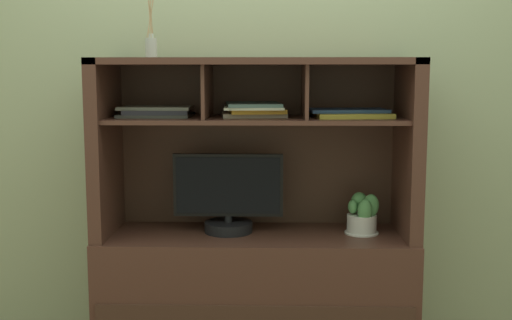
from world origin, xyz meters
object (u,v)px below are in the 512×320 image
object	(u,v)px
tv_monitor	(228,199)
magazine_stack_right	(157,112)
potted_orchid	(362,216)
media_console	(256,263)
diffuser_bottle	(151,46)
magazine_stack_left	(254,109)
magazine_stack_centre	(349,113)

from	to	relation	value
tv_monitor	magazine_stack_right	bearing A→B (deg)	176.23
potted_orchid	tv_monitor	bearing A→B (deg)	178.79
magazine_stack_right	potted_orchid	bearing A→B (deg)	-2.10
media_console	diffuser_bottle	xyz separation A→B (m)	(-0.48, -0.02, 1.02)
magazine_stack_left	diffuser_bottle	bearing A→B (deg)	-174.17
diffuser_bottle	tv_monitor	bearing A→B (deg)	5.67
potted_orchid	diffuser_bottle	world-z (taller)	diffuser_bottle
media_console	tv_monitor	world-z (taller)	media_console
media_console	magazine_stack_left	size ratio (longest dim) A/B	4.34
magazine_stack_right	magazine_stack_centre	bearing A→B (deg)	0.47
diffuser_bottle	magazine_stack_centre	bearing A→B (deg)	4.01
magazine_stack_left	potted_orchid	bearing A→B (deg)	-3.01
media_console	potted_orchid	distance (m)	0.55
media_console	magazine_stack_centre	world-z (taller)	media_console
tv_monitor	magazine_stack_centre	bearing A→B (deg)	2.99
media_console	magazine_stack_right	world-z (taller)	media_console
tv_monitor	potted_orchid	world-z (taller)	tv_monitor
potted_orchid	diffuser_bottle	bearing A→B (deg)	-178.78
potted_orchid	magazine_stack_right	size ratio (longest dim) A/B	0.58
potted_orchid	magazine_stack_centre	xyz separation A→B (m)	(-0.07, 0.04, 0.48)
tv_monitor	diffuser_bottle	distance (m)	0.79
magazine_stack_centre	potted_orchid	bearing A→B (deg)	-32.61
diffuser_bottle	potted_orchid	bearing A→B (deg)	1.22
tv_monitor	magazine_stack_left	world-z (taller)	magazine_stack_left
media_console	potted_orchid	bearing A→B (deg)	-0.28
magazine_stack_left	diffuser_bottle	xyz separation A→B (m)	(-0.47, -0.05, 0.29)
magazine_stack_centre	magazine_stack_right	world-z (taller)	magazine_stack_right
media_console	diffuser_bottle	distance (m)	1.12
potted_orchid	magazine_stack_right	xyz separation A→B (m)	(-0.97, 0.04, 0.49)
media_console	magazine_stack_centre	size ratio (longest dim) A/B	3.76
magazine_stack_right	diffuser_bottle	bearing A→B (deg)	-98.51
magazine_stack_left	tv_monitor	bearing A→B (deg)	-173.73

